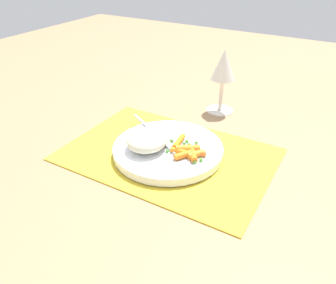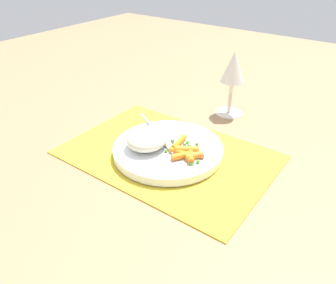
# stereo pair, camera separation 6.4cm
# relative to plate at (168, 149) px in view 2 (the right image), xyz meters

# --- Properties ---
(ground_plane) EXTENTS (2.40, 2.40, 0.00)m
(ground_plane) POSITION_rel_plate_xyz_m (0.00, 0.00, -0.01)
(ground_plane) COLOR #997551
(placemat) EXTENTS (0.45, 0.31, 0.01)m
(placemat) POSITION_rel_plate_xyz_m (0.00, 0.00, -0.01)
(placemat) COLOR gold
(placemat) RESTS_ON ground_plane
(plate) EXTENTS (0.24, 0.24, 0.02)m
(plate) POSITION_rel_plate_xyz_m (0.00, 0.00, 0.00)
(plate) COLOR white
(plate) RESTS_ON placemat
(rice_mound) EXTENTS (0.09, 0.09, 0.04)m
(rice_mound) POSITION_rel_plate_xyz_m (-0.03, -0.03, 0.03)
(rice_mound) COLOR beige
(rice_mound) RESTS_ON plate
(carrot_portion) EXTENTS (0.08, 0.09, 0.02)m
(carrot_portion) POSITION_rel_plate_xyz_m (0.05, -0.00, 0.02)
(carrot_portion) COLOR orange
(carrot_portion) RESTS_ON plate
(pea_scatter) EXTENTS (0.09, 0.08, 0.01)m
(pea_scatter) POSITION_rel_plate_xyz_m (0.04, 0.01, 0.01)
(pea_scatter) COLOR #469435
(pea_scatter) RESTS_ON plate
(fork) EXTENTS (0.18, 0.11, 0.01)m
(fork) POSITION_rel_plate_xyz_m (-0.04, 0.02, 0.01)
(fork) COLOR #B8B8B8
(fork) RESTS_ON plate
(wine_glass) EXTENTS (0.08, 0.08, 0.17)m
(wine_glass) POSITION_rel_plate_xyz_m (0.01, 0.27, 0.11)
(wine_glass) COLOR silver
(wine_glass) RESTS_ON ground_plane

